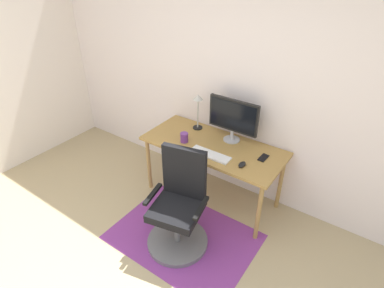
{
  "coord_description": "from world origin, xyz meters",
  "views": [
    {
      "loc": [
        1.37,
        -0.66,
        2.49
      ],
      "look_at": [
        -0.17,
        1.54,
        0.82
      ],
      "focal_mm": 29.41,
      "sensor_mm": 36.0,
      "label": 1
    }
  ],
  "objects_px": {
    "computer_mouse": "(242,164)",
    "cell_phone": "(263,158)",
    "monitor": "(233,117)",
    "desk": "(213,150)",
    "keyboard": "(210,154)",
    "coffee_cup": "(184,137)",
    "office_chair": "(179,212)",
    "desk_lamp": "(198,105)"
  },
  "relations": [
    {
      "from": "coffee_cup",
      "to": "office_chair",
      "type": "xyz_separation_m",
      "value": [
        0.38,
        -0.61,
        -0.4
      ]
    },
    {
      "from": "monitor",
      "to": "desk_lamp",
      "type": "relative_size",
      "value": 1.33
    },
    {
      "from": "desk",
      "to": "keyboard",
      "type": "bearing_deg",
      "value": -66.78
    },
    {
      "from": "desk",
      "to": "computer_mouse",
      "type": "relative_size",
      "value": 14.61
    },
    {
      "from": "desk_lamp",
      "to": "coffee_cup",
      "type": "bearing_deg",
      "value": -81.38
    },
    {
      "from": "cell_phone",
      "to": "desk_lamp",
      "type": "xyz_separation_m",
      "value": [
        -0.88,
        0.14,
        0.29
      ]
    },
    {
      "from": "desk",
      "to": "keyboard",
      "type": "height_order",
      "value": "keyboard"
    },
    {
      "from": "desk",
      "to": "cell_phone",
      "type": "height_order",
      "value": "cell_phone"
    },
    {
      "from": "coffee_cup",
      "to": "desk_lamp",
      "type": "height_order",
      "value": "desk_lamp"
    },
    {
      "from": "computer_mouse",
      "to": "desk_lamp",
      "type": "height_order",
      "value": "desk_lamp"
    },
    {
      "from": "office_chair",
      "to": "monitor",
      "type": "bearing_deg",
      "value": 75.8
    },
    {
      "from": "keyboard",
      "to": "coffee_cup",
      "type": "relative_size",
      "value": 4.1
    },
    {
      "from": "monitor",
      "to": "keyboard",
      "type": "relative_size",
      "value": 1.3
    },
    {
      "from": "monitor",
      "to": "coffee_cup",
      "type": "distance_m",
      "value": 0.56
    },
    {
      "from": "monitor",
      "to": "computer_mouse",
      "type": "height_order",
      "value": "monitor"
    },
    {
      "from": "cell_phone",
      "to": "desk_lamp",
      "type": "distance_m",
      "value": 0.94
    },
    {
      "from": "computer_mouse",
      "to": "coffee_cup",
      "type": "relative_size",
      "value": 0.99
    },
    {
      "from": "desk",
      "to": "monitor",
      "type": "height_order",
      "value": "monitor"
    },
    {
      "from": "monitor",
      "to": "computer_mouse",
      "type": "distance_m",
      "value": 0.55
    },
    {
      "from": "monitor",
      "to": "coffee_cup",
      "type": "relative_size",
      "value": 5.32
    },
    {
      "from": "office_chair",
      "to": "computer_mouse",
      "type": "bearing_deg",
      "value": 46.11
    },
    {
      "from": "desk_lamp",
      "to": "office_chair",
      "type": "xyz_separation_m",
      "value": [
        0.43,
        -0.94,
        -0.65
      ]
    },
    {
      "from": "keyboard",
      "to": "monitor",
      "type": "bearing_deg",
      "value": 85.16
    },
    {
      "from": "desk",
      "to": "computer_mouse",
      "type": "xyz_separation_m",
      "value": [
        0.43,
        -0.17,
        0.09
      ]
    },
    {
      "from": "desk",
      "to": "computer_mouse",
      "type": "bearing_deg",
      "value": -21.38
    },
    {
      "from": "monitor",
      "to": "office_chair",
      "type": "distance_m",
      "value": 1.12
    },
    {
      "from": "computer_mouse",
      "to": "coffee_cup",
      "type": "bearing_deg",
      "value": 176.52
    },
    {
      "from": "desk",
      "to": "coffee_cup",
      "type": "distance_m",
      "value": 0.34
    },
    {
      "from": "computer_mouse",
      "to": "coffee_cup",
      "type": "xyz_separation_m",
      "value": [
        -0.72,
        0.04,
        0.04
      ]
    },
    {
      "from": "office_chair",
      "to": "coffee_cup",
      "type": "bearing_deg",
      "value": 109.2
    },
    {
      "from": "computer_mouse",
      "to": "desk_lamp",
      "type": "distance_m",
      "value": 0.9
    },
    {
      "from": "monitor",
      "to": "coffee_cup",
      "type": "xyz_separation_m",
      "value": [
        -0.4,
        -0.32,
        -0.23
      ]
    },
    {
      "from": "computer_mouse",
      "to": "office_chair",
      "type": "relative_size",
      "value": 0.1
    },
    {
      "from": "computer_mouse",
      "to": "coffee_cup",
      "type": "distance_m",
      "value": 0.72
    },
    {
      "from": "desk",
      "to": "coffee_cup",
      "type": "height_order",
      "value": "coffee_cup"
    },
    {
      "from": "computer_mouse",
      "to": "cell_phone",
      "type": "xyz_separation_m",
      "value": [
        0.11,
        0.24,
        -0.01
      ]
    },
    {
      "from": "desk",
      "to": "coffee_cup",
      "type": "relative_size",
      "value": 14.49
    },
    {
      "from": "keyboard",
      "to": "office_chair",
      "type": "xyz_separation_m",
      "value": [
        0.01,
        -0.54,
        -0.36
      ]
    },
    {
      "from": "coffee_cup",
      "to": "office_chair",
      "type": "height_order",
      "value": "office_chair"
    },
    {
      "from": "keyboard",
      "to": "desk",
      "type": "bearing_deg",
      "value": 113.22
    },
    {
      "from": "coffee_cup",
      "to": "desk_lamp",
      "type": "xyz_separation_m",
      "value": [
        -0.05,
        0.33,
        0.25
      ]
    },
    {
      "from": "coffee_cup",
      "to": "computer_mouse",
      "type": "bearing_deg",
      "value": -3.48
    }
  ]
}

